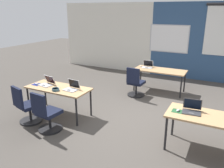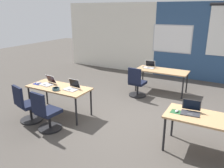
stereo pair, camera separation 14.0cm
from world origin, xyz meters
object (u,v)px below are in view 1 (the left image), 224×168
at_px(desk_far_center, 160,72).
at_px(mouse_near_left_end, 37,84).
at_px(desk_near_left, 58,90).
at_px(mouse_near_right_inner, 178,110).
at_px(mouse_far_left, 141,66).
at_px(laptop_near_left_inner, 72,88).
at_px(chair_near_left_end, 27,108).
at_px(snack_bowl, 56,89).
at_px(chair_near_left_inner, 47,115).
at_px(laptop_near_right_inner, 192,109).
at_px(chair_far_left, 135,84).
at_px(desk_near_right, 213,120).
at_px(laptop_near_left_end, 47,83).
at_px(laptop_far_left, 147,66).

height_order(desk_far_center, mouse_near_left_end, mouse_near_left_end).
relative_size(desk_near_left, mouse_near_right_inner, 15.06).
distance_m(mouse_near_left_end, mouse_far_left, 3.42).
height_order(laptop_near_left_inner, chair_near_left_end, laptop_near_left_inner).
bearing_deg(snack_bowl, desk_far_center, 61.30).
bearing_deg(desk_far_center, snack_bowl, -118.70).
bearing_deg(snack_bowl, chair_near_left_inner, -70.32).
relative_size(mouse_near_left_end, laptop_near_right_inner, 0.32).
bearing_deg(chair_far_left, mouse_near_right_inner, 132.10).
height_order(mouse_near_right_inner, chair_far_left, chair_far_left).
relative_size(desk_near_right, laptop_near_right_inner, 4.51).
bearing_deg(mouse_near_left_end, laptop_near_left_inner, 5.01).
distance_m(laptop_near_left_end, snack_bowl, 0.53).
bearing_deg(laptop_far_left, desk_near_left, -118.90).
relative_size(chair_near_left_inner, mouse_near_right_inner, 8.66).
distance_m(desk_far_center, chair_near_left_inner, 3.87).
height_order(mouse_near_left_end, mouse_near_right_inner, same).
xyz_separation_m(desk_near_right, chair_far_left, (-2.27, 2.04, -0.28)).
bearing_deg(desk_near_left, mouse_far_left, 69.76).
relative_size(desk_near_left, chair_far_left, 1.74).
height_order(chair_near_left_inner, mouse_near_left_end, chair_near_left_inner).
distance_m(laptop_near_right_inner, mouse_far_left, 3.52).
xyz_separation_m(desk_far_center, mouse_near_right_inner, (1.15, -2.84, 0.08)).
xyz_separation_m(laptop_near_right_inner, mouse_near_right_inner, (-0.23, -0.09, -0.03)).
bearing_deg(mouse_far_left, chair_near_left_inner, -101.69).
height_order(laptop_near_left_inner, laptop_far_left, laptop_near_left_inner).
height_order(laptop_near_left_end, snack_bowl, laptop_near_left_end).
xyz_separation_m(laptop_far_left, chair_far_left, (-0.07, -0.85, -0.39)).
bearing_deg(chair_near_left_inner, laptop_near_left_end, -44.12).
distance_m(laptop_near_left_end, laptop_far_left, 3.32).
distance_m(laptop_far_left, snack_bowl, 3.32).
distance_m(mouse_near_left_end, mouse_near_right_inner, 3.53).
xyz_separation_m(chair_near_left_inner, mouse_near_left_end, (-0.94, 0.72, 0.36)).
height_order(desk_far_center, mouse_near_right_inner, mouse_near_right_inner).
distance_m(desk_near_right, snack_bowl, 3.41).
height_order(mouse_near_right_inner, laptop_far_left, laptop_far_left).
xyz_separation_m(mouse_near_right_inner, mouse_far_left, (-1.83, 2.94, -0.00)).
bearing_deg(desk_far_center, mouse_near_left_end, -129.72).
xyz_separation_m(desk_far_center, laptop_near_left_inner, (-1.35, -2.78, 0.11)).
relative_size(desk_far_center, chair_near_left_inner, 1.74).
bearing_deg(mouse_far_left, laptop_near_left_end, -116.61).
xyz_separation_m(desk_near_left, chair_near_left_end, (-0.37, -0.70, -0.28)).
relative_size(desk_near_right, laptop_near_left_inner, 4.56).
bearing_deg(laptop_near_left_end, laptop_near_left_inner, 8.99).
bearing_deg(snack_bowl, laptop_far_left, 68.88).
xyz_separation_m(mouse_near_left_end, chair_far_left, (1.86, 2.11, -0.36)).
bearing_deg(laptop_near_left_end, desk_near_right, 8.50).
bearing_deg(chair_near_left_inner, desk_near_right, -160.61).
bearing_deg(mouse_near_left_end, chair_far_left, 48.62).
bearing_deg(desk_near_left, snack_bowl, -64.18).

